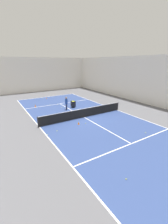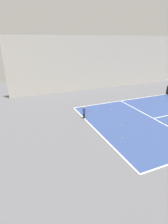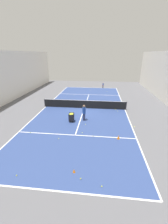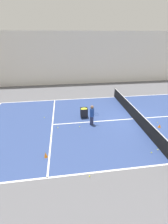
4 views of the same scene
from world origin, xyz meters
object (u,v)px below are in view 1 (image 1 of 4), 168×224
Objects in this scene: coach_at_net at (66,102)px; training_cone_1 at (35,106)px; ball_cart at (73,103)px; tennis_net at (84,113)px; training_cone_0 at (46,98)px.

coach_at_net reaches higher than training_cone_1.
ball_cart is 5.26m from training_cone_1.
tennis_net is 11.64× the size of ball_cart.
training_cone_1 is at bearing 146.96° from ball_cart.
coach_at_net is 4.65m from training_cone_1.
coach_at_net is (-0.39, 3.68, 0.42)m from tennis_net.
ball_cart is 2.58× the size of training_cone_1.
ball_cart reaches higher than training_cone_0.
training_cone_1 is (-2.91, -4.01, 0.06)m from training_cone_0.
tennis_net is 7.85m from training_cone_1.
coach_at_net is 1.34m from ball_cart.
training_cone_1 is at bearing 117.00° from tennis_net.
coach_at_net is at bearing -87.96° from training_cone_0.
training_cone_0 is 0.66× the size of training_cone_1.
tennis_net is 6.22× the size of coach_at_net.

